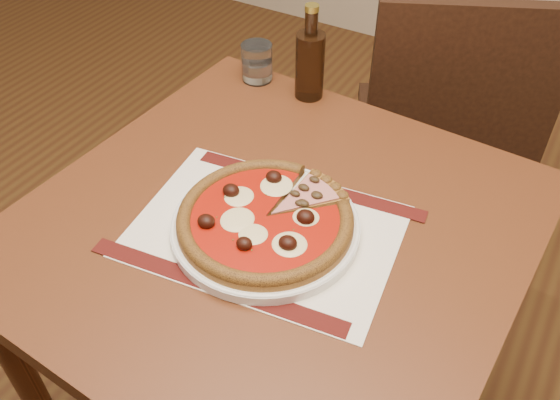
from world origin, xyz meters
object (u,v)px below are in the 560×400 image
Objects in this scene: pizza at (265,218)px; water_glass at (257,62)px; plate at (265,227)px; bottle at (310,62)px; chair_far at (444,128)px; table at (274,260)px.

water_glass reaches higher than pizza.
pizza is (-0.00, -0.00, 0.02)m from plate.
bottle is (-0.13, 0.40, 0.07)m from plate.
chair_far is 4.53× the size of bottle.
plate is (0.00, -0.03, 0.11)m from table.
plate is 3.72× the size of water_glass.
bottle is (-0.13, 0.37, 0.18)m from table.
bottle is at bearing 108.15° from plate.
bottle reaches higher than water_glass.
pizza is at bearing -106.15° from plate.
table is at bearing 92.20° from pizza.
chair_far reaches higher than pizza.
plate is (-0.10, -0.75, 0.23)m from chair_far.
plate is at bearing -87.63° from table.
plate is at bearing -71.85° from bottle.
table is 2.95× the size of pizza.
water_glass is at bearing 179.15° from bottle.
chair_far is 0.79m from plate.
plate is 1.52× the size of bottle.
chair_far reaches higher than plate.
water_glass is at bearing 123.16° from pizza.
table is at bearing -54.87° from water_glass.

